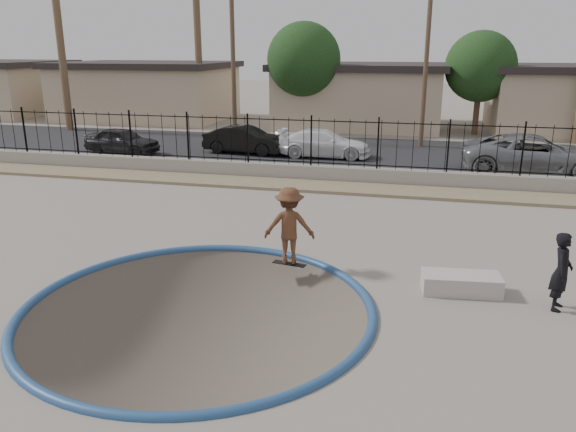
% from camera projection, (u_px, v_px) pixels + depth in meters
% --- Properties ---
extents(ground, '(120.00, 120.00, 2.20)m').
position_uv_depth(ground, '(318.00, 197.00, 23.50)').
color(ground, '#6F675C').
rests_on(ground, ground).
extents(bowl_pit, '(6.84, 6.84, 1.80)m').
position_uv_depth(bowl_pit, '(199.00, 309.00, 11.08)').
color(bowl_pit, '#443B34').
rests_on(bowl_pit, ground).
extents(coping_ring, '(7.04, 7.04, 0.20)m').
position_uv_depth(coping_ring, '(199.00, 309.00, 11.08)').
color(coping_ring, navy).
rests_on(coping_ring, ground).
extents(rock_strip, '(42.00, 1.60, 0.11)m').
position_uv_depth(rock_strip, '(305.00, 186.00, 20.55)').
color(rock_strip, '#887959').
rests_on(rock_strip, ground).
extents(retaining_wall, '(42.00, 0.45, 0.60)m').
position_uv_depth(retaining_wall, '(311.00, 173.00, 21.51)').
color(retaining_wall, gray).
rests_on(retaining_wall, ground).
extents(fence, '(40.00, 0.04, 1.80)m').
position_uv_depth(fence, '(311.00, 142.00, 21.16)').
color(fence, black).
rests_on(fence, retaining_wall).
extents(street, '(90.00, 8.00, 0.04)m').
position_uv_depth(street, '(337.00, 150.00, 27.82)').
color(street, black).
rests_on(street, ground).
extents(house_west, '(11.60, 8.60, 3.90)m').
position_uv_depth(house_west, '(147.00, 90.00, 39.45)').
color(house_west, tan).
rests_on(house_west, ground).
extents(house_center, '(10.60, 8.60, 3.90)m').
position_uv_depth(house_center, '(360.00, 94.00, 36.09)').
color(house_center, tan).
rests_on(house_center, ground).
extents(palm_mid, '(2.30, 2.30, 9.30)m').
position_uv_depth(palm_mid, '(197.00, 17.00, 34.63)').
color(palm_mid, brown).
rests_on(palm_mid, ground).
extents(utility_pole_left, '(1.70, 0.24, 9.00)m').
position_uv_depth(utility_pole_left, '(233.00, 51.00, 29.66)').
color(utility_pole_left, '#473323').
rests_on(utility_pole_left, ground).
extents(utility_pole_mid, '(1.70, 0.24, 9.50)m').
position_uv_depth(utility_pole_mid, '(427.00, 46.00, 27.35)').
color(utility_pole_mid, '#473323').
rests_on(utility_pole_mid, ground).
extents(street_tree_left, '(4.32, 4.32, 6.36)m').
position_uv_depth(street_tree_left, '(304.00, 60.00, 32.86)').
color(street_tree_left, '#473323').
rests_on(street_tree_left, ground).
extents(street_tree_mid, '(3.96, 3.96, 5.83)m').
position_uv_depth(street_tree_mid, '(481.00, 67.00, 31.65)').
color(street_tree_mid, '#473323').
rests_on(street_tree_mid, ground).
extents(skater, '(1.27, 0.86, 1.81)m').
position_uv_depth(skater, '(289.00, 230.00, 12.96)').
color(skater, brown).
rests_on(skater, ground).
extents(skateboard, '(0.83, 0.34, 0.07)m').
position_uv_depth(skateboard, '(289.00, 264.00, 13.21)').
color(skateboard, black).
rests_on(skateboard, ground).
extents(videographer, '(0.51, 0.65, 1.58)m').
position_uv_depth(videographer, '(561.00, 272.00, 10.86)').
color(videographer, black).
rests_on(videographer, ground).
extents(concrete_ledge, '(1.67, 0.87, 0.40)m').
position_uv_depth(concrete_ledge, '(461.00, 283.00, 11.77)').
color(concrete_ledge, '#AEA29A').
rests_on(concrete_ledge, ground).
extents(car_a, '(3.74, 1.82, 1.23)m').
position_uv_depth(car_a, '(122.00, 140.00, 26.69)').
color(car_a, black).
rests_on(car_a, street).
extents(car_b, '(4.07, 1.77, 1.30)m').
position_uv_depth(car_b, '(245.00, 140.00, 26.69)').
color(car_b, black).
rests_on(car_b, street).
extents(car_c, '(4.34, 1.87, 1.24)m').
position_uv_depth(car_c, '(324.00, 143.00, 25.84)').
color(car_c, white).
rests_on(car_c, street).
extents(car_d, '(5.65, 2.64, 1.56)m').
position_uv_depth(car_d, '(534.00, 155.00, 22.34)').
color(car_d, gray).
rests_on(car_d, street).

